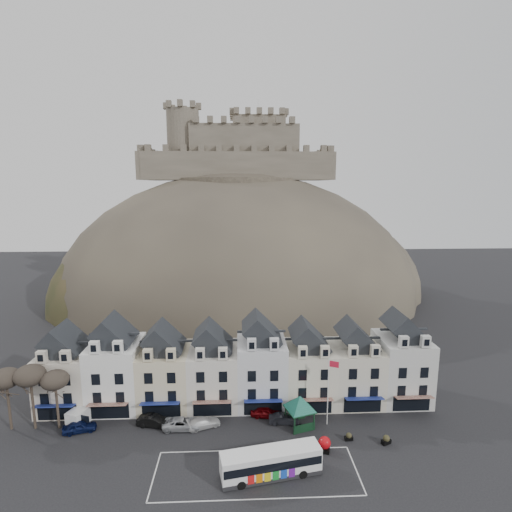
% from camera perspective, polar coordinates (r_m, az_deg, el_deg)
% --- Properties ---
extents(ground, '(300.00, 300.00, 0.00)m').
position_cam_1_polar(ground, '(48.39, -2.62, -29.50)').
color(ground, black).
rests_on(ground, ground).
extents(coach_bay_markings, '(22.00, 7.50, 0.01)m').
position_cam_1_polar(coach_bay_markings, '(49.38, 0.02, -28.53)').
color(coach_bay_markings, silver).
rests_on(coach_bay_markings, ground).
extents(townhouse_terrace, '(54.40, 9.35, 11.80)m').
position_cam_1_polar(townhouse_terrace, '(59.04, -2.51, -15.50)').
color(townhouse_terrace, beige).
rests_on(townhouse_terrace, ground).
extents(castle_hill, '(100.00, 76.00, 68.00)m').
position_cam_1_polar(castle_hill, '(110.56, -1.95, -5.96)').
color(castle_hill, '#3C352E').
rests_on(castle_hill, ground).
extents(castle, '(50.20, 22.20, 22.00)m').
position_cam_1_polar(castle, '(113.53, -2.50, 14.91)').
color(castle, brown).
rests_on(castle, ground).
extents(tree_left_far, '(3.61, 3.61, 8.24)m').
position_cam_1_polar(tree_left_far, '(60.92, -32.15, -14.65)').
color(tree_left_far, '#342921').
rests_on(tree_left_far, ground).
extents(tree_left_mid, '(3.78, 3.78, 8.64)m').
position_cam_1_polar(tree_left_mid, '(59.40, -29.58, -14.67)').
color(tree_left_mid, '#342921').
rests_on(tree_left_mid, ground).
extents(tree_left_near, '(3.43, 3.43, 7.84)m').
position_cam_1_polar(tree_left_near, '(58.41, -26.80, -15.59)').
color(tree_left_near, '#342921').
rests_on(tree_left_near, ground).
extents(bus, '(11.10, 4.52, 3.05)m').
position_cam_1_polar(bus, '(48.00, 2.14, -27.29)').
color(bus, '#262628').
rests_on(bus, ground).
extents(bus_shelter, '(6.36, 6.36, 4.24)m').
position_cam_1_polar(bus_shelter, '(54.78, 6.28, -20.13)').
color(bus_shelter, black).
rests_on(bus_shelter, ground).
extents(red_buoy, '(1.51, 1.51, 1.79)m').
position_cam_1_polar(red_buoy, '(52.30, 9.77, -24.94)').
color(red_buoy, black).
rests_on(red_buoy, ground).
extents(flagpole, '(1.22, 0.61, 9.17)m').
position_cam_1_polar(flagpole, '(54.70, 10.38, -17.95)').
color(flagpole, silver).
rests_on(flagpole, ground).
extents(white_van, '(3.40, 4.87, 2.04)m').
position_cam_1_polar(white_van, '(61.20, -23.44, -19.92)').
color(white_van, white).
rests_on(white_van, ground).
extents(planter_west, '(1.02, 0.69, 0.98)m').
position_cam_1_polar(planter_west, '(54.77, 13.12, -23.83)').
color(planter_west, black).
rests_on(planter_west, ground).
extents(planter_east, '(1.28, 0.99, 1.15)m').
position_cam_1_polar(planter_east, '(55.23, 18.11, -23.68)').
color(planter_east, black).
rests_on(planter_east, ground).
extents(car_navy, '(4.34, 2.65, 1.38)m').
position_cam_1_polar(car_navy, '(59.22, -23.89, -21.41)').
color(car_navy, '#0C153D').
rests_on(car_navy, ground).
extents(car_black, '(4.66, 2.37, 1.46)m').
position_cam_1_polar(car_black, '(57.37, -14.32, -21.86)').
color(car_black, black).
rests_on(car_black, ground).
extents(car_silver, '(4.96, 2.33, 1.40)m').
position_cam_1_polar(car_silver, '(56.23, -10.48, -22.46)').
color(car_silver, '#ABADB3').
rests_on(car_silver, ground).
extents(car_white, '(4.69, 3.26, 1.26)m').
position_cam_1_polar(car_white, '(56.13, -7.49, -22.53)').
color(car_white, silver).
rests_on(car_white, ground).
extents(car_maroon, '(4.33, 2.42, 1.39)m').
position_cam_1_polar(car_maroon, '(57.65, 1.42, -21.39)').
color(car_maroon, '#580508').
rests_on(car_maroon, ground).
extents(car_charcoal, '(3.98, 1.61, 1.29)m').
position_cam_1_polar(car_charcoal, '(56.49, 3.97, -22.21)').
color(car_charcoal, black).
rests_on(car_charcoal, ground).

